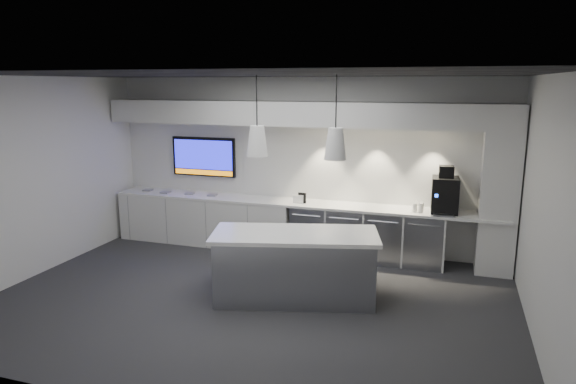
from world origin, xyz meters
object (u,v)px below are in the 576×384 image
(island, at_px, (295,266))
(coffee_machine, at_px, (445,193))
(wall_tv, at_px, (204,157))
(bin, at_px, (225,266))

(island, distance_m, coffee_machine, 2.79)
(wall_tv, relative_size, bin, 2.60)
(island, relative_size, coffee_machine, 3.22)
(wall_tv, relative_size, island, 0.53)
(wall_tv, bearing_deg, bin, -56.18)
(wall_tv, bearing_deg, coffee_machine, -3.27)
(wall_tv, height_order, coffee_machine, wall_tv)
(island, xyz_separation_m, coffee_machine, (1.86, 1.95, 0.73))
(coffee_machine, bearing_deg, wall_tv, 173.49)
(wall_tv, bearing_deg, island, -41.76)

